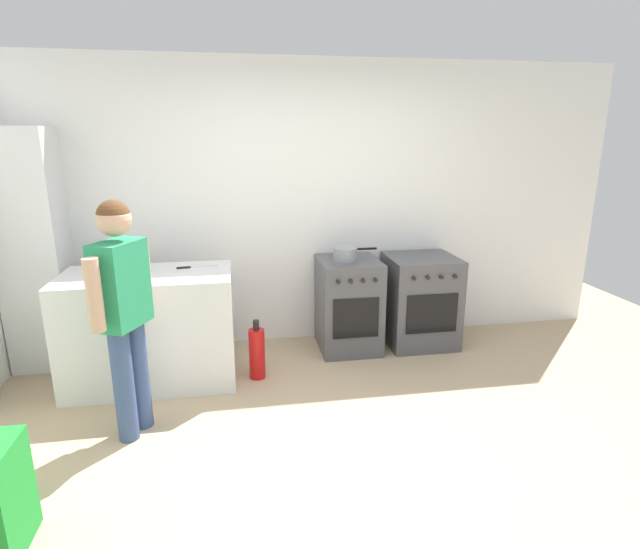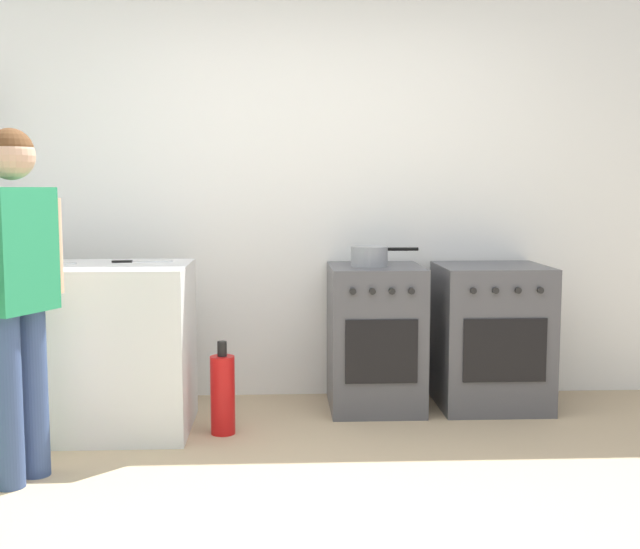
% 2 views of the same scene
% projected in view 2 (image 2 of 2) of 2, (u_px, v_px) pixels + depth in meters
% --- Properties ---
extents(ground_plane, '(8.00, 8.00, 0.00)m').
position_uv_depth(ground_plane, '(334.00, 515.00, 3.21)').
color(ground_plane, tan).
extents(back_wall, '(6.00, 0.10, 2.60)m').
position_uv_depth(back_wall, '(314.00, 189.00, 5.01)').
color(back_wall, white).
rests_on(back_wall, ground).
extents(counter_unit, '(1.30, 0.70, 0.90)m').
position_uv_depth(counter_unit, '(68.00, 348.00, 4.29)').
color(counter_unit, silver).
rests_on(counter_unit, ground).
extents(oven_left, '(0.54, 0.62, 0.85)m').
position_uv_depth(oven_left, '(375.00, 337.00, 4.75)').
color(oven_left, '#4C4C51').
rests_on(oven_left, ground).
extents(oven_right, '(0.63, 0.62, 0.85)m').
position_uv_depth(oven_right, '(491.00, 336.00, 4.79)').
color(oven_right, '#4C4C51').
rests_on(oven_right, ground).
extents(pot, '(0.40, 0.22, 0.12)m').
position_uv_depth(pot, '(370.00, 256.00, 4.69)').
color(pot, gray).
rests_on(pot, oven_left).
extents(knife_chef, '(0.28, 0.19, 0.01)m').
position_uv_depth(knife_chef, '(23.00, 263.00, 4.29)').
color(knife_chef, silver).
rests_on(knife_chef, counter_unit).
extents(knife_paring, '(0.21, 0.04, 0.01)m').
position_uv_depth(knife_paring, '(52.00, 263.00, 4.29)').
color(knife_paring, silver).
rests_on(knife_paring, counter_unit).
extents(knife_carving, '(0.33, 0.07, 0.01)m').
position_uv_depth(knife_carving, '(140.00, 262.00, 4.39)').
color(knife_carving, silver).
rests_on(knife_carving, counter_unit).
extents(person, '(0.33, 0.52, 1.56)m').
position_uv_depth(person, '(15.00, 277.00, 3.49)').
color(person, '#384C7A').
rests_on(person, ground).
extents(fire_extinguisher, '(0.13, 0.13, 0.50)m').
position_uv_depth(fire_extinguisher, '(223.00, 394.00, 4.26)').
color(fire_extinguisher, red).
rests_on(fire_extinguisher, ground).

